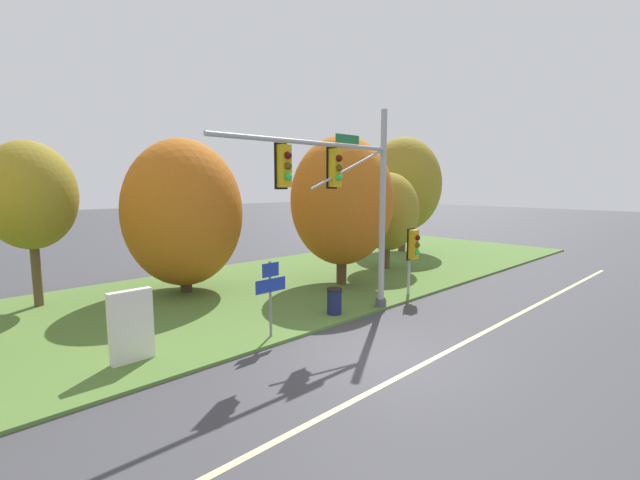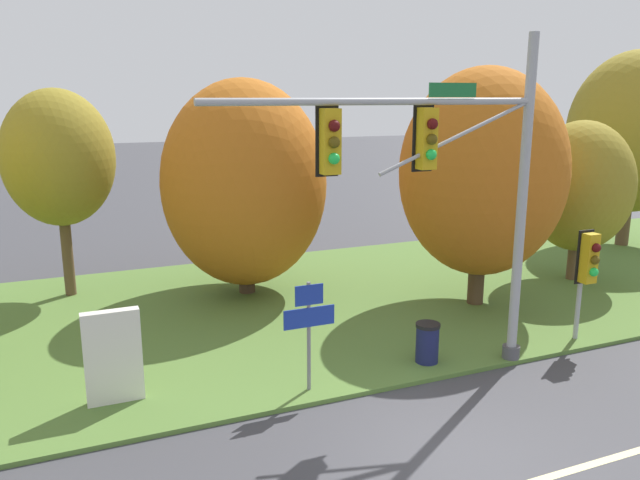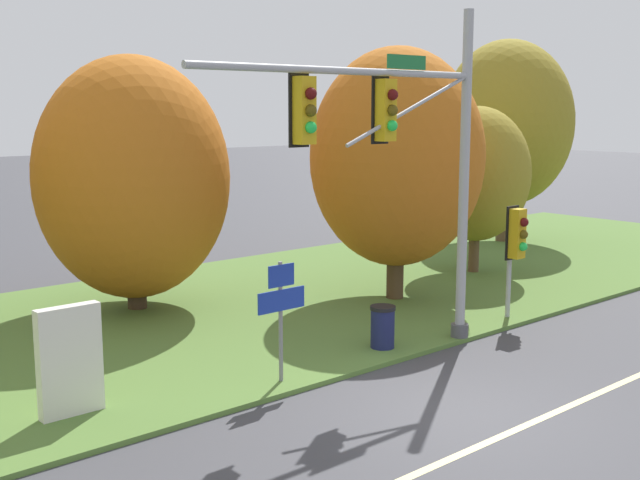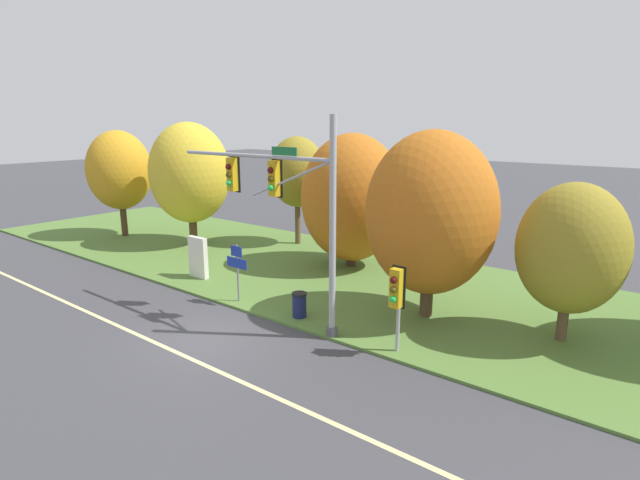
{
  "view_description": "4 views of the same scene",
  "coord_description": "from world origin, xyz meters",
  "px_view_note": "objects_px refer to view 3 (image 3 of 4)",
  "views": [
    {
      "loc": [
        -9.14,
        -7.04,
        4.71
      ],
      "look_at": [
        1.6,
        4.12,
        2.68
      ],
      "focal_mm": 24.0,
      "sensor_mm": 36.0,
      "label": 1
    },
    {
      "loc": [
        -5.96,
        -8.05,
        6.04
      ],
      "look_at": [
        -0.69,
        4.4,
        2.93
      ],
      "focal_mm": 35.0,
      "sensor_mm": 36.0,
      "label": 2
    },
    {
      "loc": [
        -10.67,
        -8.51,
        5.28
      ],
      "look_at": [
        0.26,
        3.94,
        2.53
      ],
      "focal_mm": 45.0,
      "sensor_mm": 36.0,
      "label": 3
    },
    {
      "loc": [
        12.71,
        -9.87,
        7.19
      ],
      "look_at": [
        1.87,
        4.03,
        2.93
      ],
      "focal_mm": 28.0,
      "sensor_mm": 36.0,
      "label": 4
    }
  ],
  "objects_px": {
    "tree_right_far": "(476,174)",
    "pedestrian_signal_near_kerb": "(516,239)",
    "route_sign_post": "(281,304)",
    "tree_tall_centre": "(397,158)",
    "tree_furthest_back": "(506,124)",
    "info_kiosk": "(70,361)",
    "trash_bin": "(383,327)",
    "traffic_signal_mast": "(405,145)",
    "tree_mid_verge": "(133,178)"
  },
  "relations": [
    {
      "from": "tree_furthest_back",
      "to": "info_kiosk",
      "type": "xyz_separation_m",
      "value": [
        -20.52,
        -6.07,
        -3.61
      ]
    },
    {
      "from": "tree_mid_verge",
      "to": "tree_tall_centre",
      "type": "relative_size",
      "value": 0.96
    },
    {
      "from": "route_sign_post",
      "to": "trash_bin",
      "type": "distance_m",
      "value": 3.19
    },
    {
      "from": "tree_mid_verge",
      "to": "tree_right_far",
      "type": "xyz_separation_m",
      "value": [
        10.4,
        -2.85,
        -0.29
      ]
    },
    {
      "from": "pedestrian_signal_near_kerb",
      "to": "route_sign_post",
      "type": "distance_m",
      "value": 7.26
    },
    {
      "from": "tree_tall_centre",
      "to": "tree_furthest_back",
      "type": "xyz_separation_m",
      "value": [
        10.17,
        3.83,
        0.71
      ]
    },
    {
      "from": "pedestrian_signal_near_kerb",
      "to": "trash_bin",
      "type": "relative_size",
      "value": 3.01
    },
    {
      "from": "traffic_signal_mast",
      "to": "info_kiosk",
      "type": "height_order",
      "value": "traffic_signal_mast"
    },
    {
      "from": "tree_tall_centre",
      "to": "info_kiosk",
      "type": "xyz_separation_m",
      "value": [
        -10.36,
        -2.25,
        -2.91
      ]
    },
    {
      "from": "tree_furthest_back",
      "to": "tree_mid_verge",
      "type": "bearing_deg",
      "value": -179.4
    },
    {
      "from": "traffic_signal_mast",
      "to": "pedestrian_signal_near_kerb",
      "type": "distance_m",
      "value": 4.91
    },
    {
      "from": "tree_right_far",
      "to": "trash_bin",
      "type": "distance_m",
      "value": 9.35
    },
    {
      "from": "tree_right_far",
      "to": "tree_furthest_back",
      "type": "height_order",
      "value": "tree_furthest_back"
    },
    {
      "from": "tree_mid_verge",
      "to": "tree_right_far",
      "type": "height_order",
      "value": "tree_mid_verge"
    },
    {
      "from": "info_kiosk",
      "to": "trash_bin",
      "type": "xyz_separation_m",
      "value": [
        6.76,
        -0.79,
        -0.47
      ]
    },
    {
      "from": "tree_tall_centre",
      "to": "info_kiosk",
      "type": "height_order",
      "value": "tree_tall_centre"
    },
    {
      "from": "tree_right_far",
      "to": "traffic_signal_mast",
      "type": "bearing_deg",
      "value": -151.39
    },
    {
      "from": "info_kiosk",
      "to": "tree_mid_verge",
      "type": "bearing_deg",
      "value": 52.95
    },
    {
      "from": "route_sign_post",
      "to": "tree_mid_verge",
      "type": "xyz_separation_m",
      "value": [
        0.71,
        6.94,
        1.89
      ]
    },
    {
      "from": "tree_tall_centre",
      "to": "info_kiosk",
      "type": "bearing_deg",
      "value": -167.76
    },
    {
      "from": "info_kiosk",
      "to": "tree_right_far",
      "type": "bearing_deg",
      "value": 11.63
    },
    {
      "from": "tree_tall_centre",
      "to": "tree_right_far",
      "type": "bearing_deg",
      "value": 10.21
    },
    {
      "from": "route_sign_post",
      "to": "tree_right_far",
      "type": "bearing_deg",
      "value": 20.23
    },
    {
      "from": "traffic_signal_mast",
      "to": "route_sign_post",
      "type": "relative_size",
      "value": 3.16
    },
    {
      "from": "traffic_signal_mast",
      "to": "tree_mid_verge",
      "type": "xyz_separation_m",
      "value": [
        -2.27,
        7.28,
        -1.02
      ]
    },
    {
      "from": "route_sign_post",
      "to": "trash_bin",
      "type": "xyz_separation_m",
      "value": [
        3.01,
        0.24,
        -1.04
      ]
    },
    {
      "from": "tree_tall_centre",
      "to": "trash_bin",
      "type": "bearing_deg",
      "value": -139.83
    },
    {
      "from": "pedestrian_signal_near_kerb",
      "to": "route_sign_post",
      "type": "xyz_separation_m",
      "value": [
        -7.24,
        0.17,
        -0.47
      ]
    },
    {
      "from": "pedestrian_signal_near_kerb",
      "to": "tree_furthest_back",
      "type": "bearing_deg",
      "value": 37.34
    },
    {
      "from": "tree_right_far",
      "to": "route_sign_post",
      "type": "bearing_deg",
      "value": -159.77
    },
    {
      "from": "pedestrian_signal_near_kerb",
      "to": "tree_right_far",
      "type": "height_order",
      "value": "tree_right_far"
    },
    {
      "from": "pedestrian_signal_near_kerb",
      "to": "info_kiosk",
      "type": "height_order",
      "value": "pedestrian_signal_near_kerb"
    },
    {
      "from": "pedestrian_signal_near_kerb",
      "to": "tree_mid_verge",
      "type": "relative_size",
      "value": 0.43
    },
    {
      "from": "tree_mid_verge",
      "to": "tree_right_far",
      "type": "relative_size",
      "value": 1.24
    },
    {
      "from": "tree_right_far",
      "to": "pedestrian_signal_near_kerb",
      "type": "bearing_deg",
      "value": -132.25
    },
    {
      "from": "tree_furthest_back",
      "to": "info_kiosk",
      "type": "relative_size",
      "value": 4.08
    },
    {
      "from": "route_sign_post",
      "to": "tree_furthest_back",
      "type": "xyz_separation_m",
      "value": [
        16.78,
        7.11,
        3.04
      ]
    },
    {
      "from": "pedestrian_signal_near_kerb",
      "to": "info_kiosk",
      "type": "distance_m",
      "value": 11.1
    },
    {
      "from": "tree_furthest_back",
      "to": "trash_bin",
      "type": "distance_m",
      "value": 15.92
    },
    {
      "from": "pedestrian_signal_near_kerb",
      "to": "trash_bin",
      "type": "bearing_deg",
      "value": 174.48
    },
    {
      "from": "pedestrian_signal_near_kerb",
      "to": "route_sign_post",
      "type": "relative_size",
      "value": 1.21
    },
    {
      "from": "traffic_signal_mast",
      "to": "info_kiosk",
      "type": "xyz_separation_m",
      "value": [
        -6.73,
        1.38,
        -3.48
      ]
    },
    {
      "from": "tree_right_far",
      "to": "tree_furthest_back",
      "type": "relative_size",
      "value": 0.67
    },
    {
      "from": "tree_right_far",
      "to": "tree_furthest_back",
      "type": "distance_m",
      "value": 6.58
    },
    {
      "from": "route_sign_post",
      "to": "tree_right_far",
      "type": "relative_size",
      "value": 0.44
    },
    {
      "from": "info_kiosk",
      "to": "tree_furthest_back",
      "type": "bearing_deg",
      "value": 16.49
    },
    {
      "from": "tree_mid_verge",
      "to": "info_kiosk",
      "type": "xyz_separation_m",
      "value": [
        -4.46,
        -5.9,
        -2.46
      ]
    },
    {
      "from": "traffic_signal_mast",
      "to": "route_sign_post",
      "type": "distance_m",
      "value": 4.18
    },
    {
      "from": "route_sign_post",
      "to": "tree_furthest_back",
      "type": "relative_size",
      "value": 0.3
    },
    {
      "from": "tree_right_far",
      "to": "trash_bin",
      "type": "xyz_separation_m",
      "value": [
        -8.1,
        -3.85,
        -2.64
      ]
    }
  ]
}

